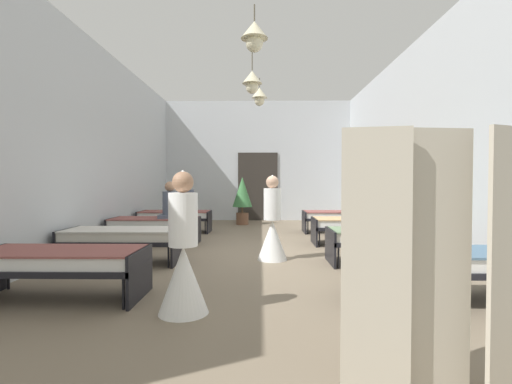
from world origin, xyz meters
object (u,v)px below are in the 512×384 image
at_px(nurse_near_aisle, 272,230).
at_px(nurse_mid_aisle, 183,263).
at_px(bed_left_row_2, 155,224).
at_px(patient_seated_primary, 170,205).
at_px(bed_right_row_1, 386,237).
at_px(patient_seated_secondary, 188,200).
at_px(bed_left_row_3, 175,216).
at_px(bed_right_row_0, 443,262).
at_px(bed_right_row_2, 357,224).
at_px(bed_left_row_0, 61,261).
at_px(bed_right_row_3, 339,216).
at_px(bed_left_row_1, 122,237).
at_px(potted_plant, 242,195).
at_px(privacy_screen, 442,264).

height_order(nurse_near_aisle, nurse_mid_aisle, same).
bearing_deg(bed_left_row_2, patient_seated_primary, -9.63).
height_order(bed_right_row_1, patient_seated_primary, patient_seated_primary).
distance_m(nurse_mid_aisle, patient_seated_secondary, 6.29).
bearing_deg(patient_seated_secondary, bed_right_row_1, -43.07).
distance_m(bed_right_row_1, bed_left_row_3, 5.83).
height_order(bed_right_row_0, nurse_mid_aisle, nurse_mid_aisle).
distance_m(bed_right_row_1, nurse_mid_aisle, 3.73).
bearing_deg(bed_right_row_2, bed_right_row_0, -90.00).
distance_m(bed_left_row_0, bed_right_row_3, 7.21).
height_order(bed_left_row_1, bed_right_row_1, same).
bearing_deg(patient_seated_secondary, bed_left_row_2, -100.41).
xyz_separation_m(patient_seated_primary, potted_plant, (1.38, 3.78, 0.06)).
bearing_deg(privacy_screen, bed_right_row_1, 69.52).
relative_size(bed_right_row_2, patient_seated_primary, 2.38).
bearing_deg(bed_left_row_0, bed_right_row_3, 52.21).
bearing_deg(bed_left_row_2, bed_left_row_3, 90.00).
bearing_deg(nurse_mid_aisle, bed_right_row_3, -19.85).
bearing_deg(bed_right_row_3, bed_right_row_2, -90.00).
distance_m(bed_right_row_0, bed_left_row_1, 4.81).
relative_size(bed_right_row_1, nurse_mid_aisle, 1.28).
relative_size(bed_right_row_1, bed_left_row_3, 1.00).
xyz_separation_m(bed_right_row_2, bed_right_row_3, (0.00, 1.90, 0.00)).
distance_m(bed_left_row_1, nurse_mid_aisle, 2.82).
bearing_deg(privacy_screen, bed_right_row_2, 74.05).
bearing_deg(patient_seated_primary, patient_seated_secondary, 90.00).
height_order(bed_right_row_0, patient_seated_secondary, patient_seated_secondary).
height_order(bed_left_row_1, patient_seated_secondary, patient_seated_secondary).
bearing_deg(potted_plant, bed_left_row_1, -107.10).
bearing_deg(bed_right_row_0, nurse_near_aisle, 131.05).
distance_m(bed_left_row_0, bed_left_row_3, 5.70).
height_order(bed_left_row_2, bed_left_row_3, same).
distance_m(bed_right_row_0, bed_left_row_3, 7.21).
bearing_deg(bed_right_row_2, bed_right_row_1, -90.00).
height_order(bed_left_row_0, potted_plant, potted_plant).
distance_m(bed_right_row_2, nurse_mid_aisle, 5.15).
bearing_deg(potted_plant, bed_right_row_3, -34.06).
xyz_separation_m(patient_seated_primary, patient_seated_secondary, (0.00, 1.96, 0.00)).
bearing_deg(bed_right_row_1, bed_left_row_3, 139.31).
xyz_separation_m(bed_right_row_0, bed_left_row_3, (-4.42, 5.70, 0.00)).
relative_size(bed_left_row_1, nurse_near_aisle, 1.28).
bearing_deg(patient_seated_primary, bed_left_row_0, -95.35).
bearing_deg(nurse_mid_aisle, bed_left_row_0, 78.52).
bearing_deg(bed_left_row_2, privacy_screen, -58.77).
height_order(bed_left_row_0, nurse_mid_aisle, nurse_mid_aisle).
distance_m(bed_left_row_3, privacy_screen, 8.39).
bearing_deg(bed_right_row_3, bed_left_row_1, -139.31).
bearing_deg(nurse_mid_aisle, potted_plant, 3.85).
bearing_deg(bed_left_row_1, patient_seated_primary, 79.23).
distance_m(bed_left_row_3, nurse_mid_aisle, 6.35).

